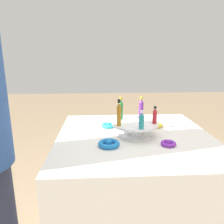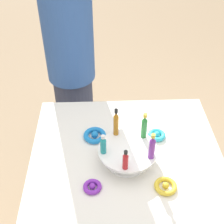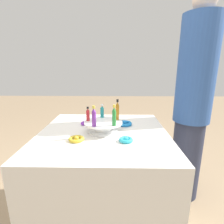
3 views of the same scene
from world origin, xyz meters
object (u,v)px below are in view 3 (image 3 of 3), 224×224
(ribbon_bow_purple, at_px, (86,123))
(display_stand, at_px, (103,126))
(bottle_red, at_px, (88,114))
(ribbon_bow_gold, at_px, (76,139))
(bottle_green, at_px, (114,116))
(bottle_amber, at_px, (117,110))
(ribbon_bow_blue, at_px, (125,123))
(bottle_teal, at_px, (102,111))
(person_figure, at_px, (192,104))
(bottle_purple, at_px, (94,117))
(ribbon_bow_teal, at_px, (126,140))

(ribbon_bow_purple, bearing_deg, display_stand, 133.48)
(bottle_red, height_order, ribbon_bow_gold, bottle_red)
(ribbon_bow_purple, bearing_deg, bottle_green, 133.66)
(display_stand, height_order, bottle_amber, bottle_amber)
(bottle_green, height_order, bottle_amber, bottle_amber)
(ribbon_bow_blue, bearing_deg, bottle_green, 70.27)
(bottle_teal, xyz_separation_m, person_figure, (-0.76, -0.19, 0.02))
(bottle_teal, bearing_deg, bottle_red, 44.01)
(ribbon_bow_blue, bearing_deg, bottle_red, 26.21)
(bottle_teal, distance_m, ribbon_bow_blue, 0.21)
(bottle_amber, bearing_deg, bottle_green, 80.01)
(bottle_green, distance_m, bottle_teal, 0.21)
(display_stand, bearing_deg, ribbon_bow_blue, -136.52)
(bottle_teal, distance_m, bottle_purple, 0.21)
(bottle_red, bearing_deg, ribbon_bow_teal, 145.51)
(bottle_green, xyz_separation_m, person_figure, (-0.67, -0.39, 0.00))
(ribbon_bow_gold, bearing_deg, person_figure, -153.28)
(bottle_amber, distance_m, ribbon_bow_gold, 0.36)
(ribbon_bow_blue, bearing_deg, display_stand, 43.48)
(bottle_teal, xyz_separation_m, bottle_red, (0.09, 0.09, 0.00))
(ribbon_bow_gold, relative_size, person_figure, 0.06)
(bottle_red, xyz_separation_m, ribbon_bow_blue, (-0.27, -0.13, -0.11))
(bottle_red, distance_m, person_figure, 0.91)
(display_stand, bearing_deg, ribbon_bow_teal, 133.48)
(ribbon_bow_purple, xyz_separation_m, ribbon_bow_gold, (0.01, 0.31, 0.00))
(display_stand, relative_size, bottle_teal, 2.66)
(bottle_red, xyz_separation_m, ribbon_bow_teal, (-0.26, 0.18, -0.11))
(bottle_amber, xyz_separation_m, person_figure, (-0.65, -0.26, -0.00))
(bottle_red, bearing_deg, display_stand, 170.01)
(bottle_green, distance_m, ribbon_bow_gold, 0.28)
(bottle_teal, xyz_separation_m, bottle_purple, (0.04, 0.21, 0.02))
(ribbon_bow_purple, bearing_deg, person_figure, -170.92)
(ribbon_bow_purple, relative_size, ribbon_bow_gold, 0.82)
(ribbon_bow_gold, height_order, ribbon_bow_blue, ribbon_bow_blue)
(bottle_red, bearing_deg, bottle_purple, 116.01)
(bottle_amber, bearing_deg, ribbon_bow_teal, 104.03)
(bottle_purple, distance_m, ribbon_bow_teal, 0.25)
(bottle_purple, bearing_deg, ribbon_bow_purple, -68.86)
(ribbon_bow_purple, relative_size, ribbon_bow_teal, 0.91)
(bottle_red, relative_size, ribbon_bow_purple, 1.27)
(display_stand, distance_m, bottle_purple, 0.15)
(display_stand, distance_m, ribbon_bow_gold, 0.23)
(bottle_green, xyz_separation_m, ribbon_bow_blue, (-0.08, -0.23, -0.13))
(display_stand, relative_size, bottle_red, 2.64)
(display_stand, distance_m, bottle_teal, 0.14)
(display_stand, bearing_deg, ribbon_bow_purple, -46.52)
(bottle_teal, bearing_deg, display_stand, 98.01)
(bottle_amber, xyz_separation_m, ribbon_bow_teal, (-0.05, 0.21, -0.14))
(ribbon_bow_purple, height_order, ribbon_bow_blue, ribbon_bow_blue)
(ribbon_bow_blue, bearing_deg, ribbon_bow_teal, 88.48)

